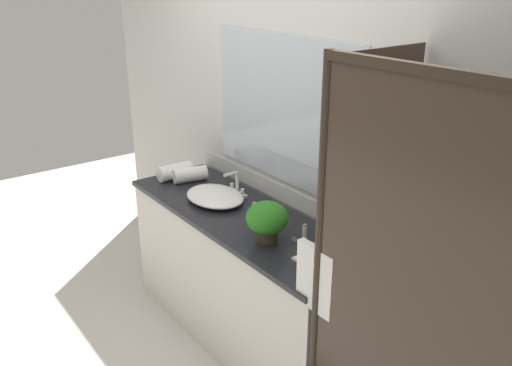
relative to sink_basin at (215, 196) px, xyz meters
name	(u,v)px	position (x,y,z in m)	size (l,w,h in m)	color
ground_plane	(242,337)	(0.26, 0.01, -0.93)	(8.00, 8.00, 0.00)	silver
wall_back_with_mirror	(286,140)	(0.26, 0.36, 0.37)	(4.40, 0.06, 2.60)	silver
vanity_cabinet	(243,278)	(0.26, 0.02, -0.48)	(1.80, 0.58, 0.90)	silver
shower_enclosure	(390,306)	(1.54, -0.17, 0.10)	(1.20, 0.59, 2.00)	#2D2319
sink_basin	(215,196)	(0.00, 0.00, 0.00)	(0.43, 0.33, 0.06)	white
faucet	(236,187)	(0.00, 0.17, 0.02)	(0.17, 0.12, 0.16)	silver
potted_plant	(267,219)	(0.62, -0.07, 0.09)	(0.23, 0.23, 0.22)	#473828
soap_dish	(303,259)	(0.91, -0.06, -0.02)	(0.10, 0.07, 0.04)	silver
amenity_bottle_conditioner	(254,209)	(0.32, 0.07, 0.01)	(0.03, 0.03, 0.08)	silver
amenity_bottle_shampoo	(305,233)	(0.75, 0.09, 0.02)	(0.03, 0.03, 0.10)	white
rolled_towel_near_edge	(175,171)	(-0.50, -0.01, 0.02)	(0.11, 0.11, 0.24)	white
rolled_towel_middle	(190,175)	(-0.39, 0.05, 0.02)	(0.10, 0.10, 0.23)	white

